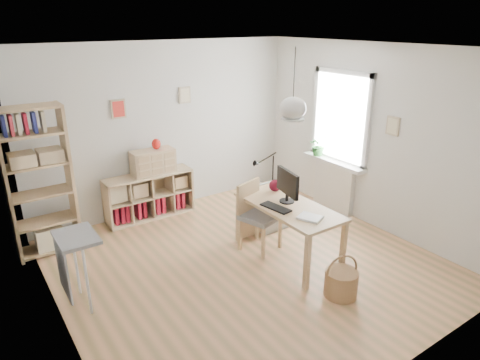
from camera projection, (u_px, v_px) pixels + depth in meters
ground at (247, 263)px, 5.58m from camera, size 4.50×4.50×0.00m
room_shell at (293, 108)px, 5.05m from camera, size 4.50×4.50×4.50m
window_unit at (341, 117)px, 6.68m from camera, size 0.07×1.16×1.46m
radiator at (334, 186)px, 7.06m from camera, size 0.10×0.80×0.80m
windowsill at (334, 162)px, 6.88m from camera, size 0.22×1.20×0.06m
desk at (288, 212)px, 5.53m from camera, size 0.70×1.50×0.75m
cube_shelf at (148, 199)px, 6.83m from camera, size 1.40×0.38×0.72m
tall_bookshelf at (38, 177)px, 5.51m from camera, size 0.80×0.38×2.00m
side_table at (72, 252)px, 4.54m from camera, size 0.40×0.55×0.85m
chair at (257, 212)px, 5.79m from camera, size 0.58×0.58×0.95m
wicker_basket at (341, 282)px, 4.89m from camera, size 0.38×0.38×0.53m
storage_chest at (269, 213)px, 6.57m from camera, size 0.59×0.67×0.61m
monitor at (288, 184)px, 5.50m from camera, size 0.20×0.50×0.43m
keyboard at (276, 208)px, 5.39m from camera, size 0.22×0.43×0.02m
task_lamp at (264, 168)px, 5.88m from camera, size 0.44×0.16×0.47m
yarn_ball at (275, 186)px, 5.91m from camera, size 0.17×0.17×0.17m
paper_tray at (310, 217)px, 5.12m from camera, size 0.30×0.33×0.03m
drawer_chest at (153, 162)px, 6.65m from camera, size 0.67×0.32×0.38m
red_vase at (156, 144)px, 6.59m from camera, size 0.14×0.14×0.17m
potted_plant at (318, 145)px, 7.07m from camera, size 0.35×0.32×0.34m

